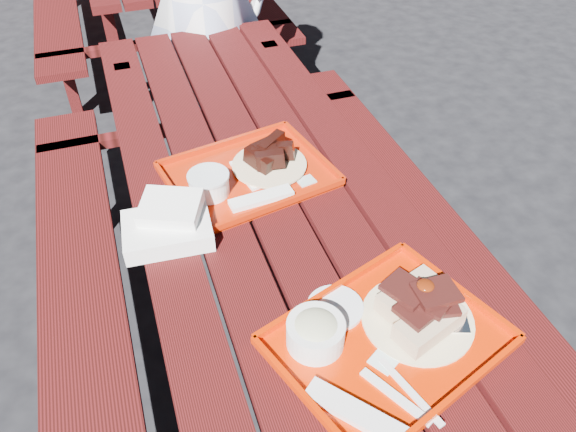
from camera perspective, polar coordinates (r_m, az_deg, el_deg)
The scene contains 5 objects.
ground at distance 2.13m, azimuth -1.35°, elevation -14.05°, with size 60.00×60.00×0.00m, color black.
picnic_table_near at distance 1.70m, azimuth -1.65°, elevation -3.36°, with size 1.41×2.40×0.75m.
near_tray at distance 1.24m, azimuth 9.45°, elevation -11.16°, with size 0.56×0.49×0.15m.
far_tray at distance 1.63m, azimuth -4.19°, elevation 4.29°, with size 0.51×0.43×0.08m.
white_cloth at distance 1.47m, azimuth -12.05°, elevation -0.81°, with size 0.23×0.21×0.09m.
Camera 1 is at (-0.34, -1.15, 1.76)m, focal length 35.00 mm.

